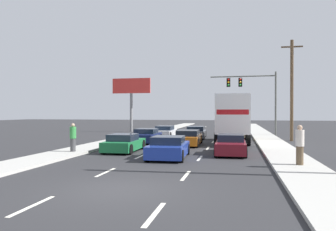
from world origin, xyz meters
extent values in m
plane|color=#2B2B2D|center=(0.00, 25.00, 0.00)|extent=(140.00, 140.00, 0.00)
cube|color=#B2AFA8|center=(6.40, 20.00, 0.07)|extent=(2.31, 80.00, 0.14)
cube|color=#B2AFA8|center=(-6.40, 20.00, 0.07)|extent=(2.31, 80.00, 0.14)
cube|color=silver|center=(-1.70, -2.28, 0.00)|extent=(0.14, 2.00, 0.01)
cube|color=silver|center=(-1.70, 2.72, 0.00)|extent=(0.14, 2.00, 0.01)
cube|color=silver|center=(-1.70, 7.72, 0.00)|extent=(0.14, 2.00, 0.01)
cube|color=silver|center=(-1.70, 12.72, 0.00)|extent=(0.14, 2.00, 0.01)
cube|color=silver|center=(-1.70, 17.72, 0.00)|extent=(0.14, 2.00, 0.01)
cube|color=silver|center=(-1.70, 22.72, 0.00)|extent=(0.14, 2.00, 0.01)
cube|color=silver|center=(-1.70, 27.72, 0.00)|extent=(0.14, 2.00, 0.01)
cube|color=silver|center=(-1.70, 32.72, 0.00)|extent=(0.14, 2.00, 0.01)
cube|color=silver|center=(-1.70, 37.72, 0.00)|extent=(0.14, 2.00, 0.01)
cube|color=silver|center=(-1.70, 42.72, 0.00)|extent=(0.14, 2.00, 0.01)
cube|color=silver|center=(-1.70, 47.72, 0.00)|extent=(0.14, 2.00, 0.01)
cube|color=silver|center=(1.70, -2.28, 0.00)|extent=(0.14, 2.00, 0.01)
cube|color=silver|center=(1.70, 2.72, 0.00)|extent=(0.14, 2.00, 0.01)
cube|color=silver|center=(1.70, 7.72, 0.00)|extent=(0.14, 2.00, 0.01)
cube|color=silver|center=(1.70, 12.72, 0.00)|extent=(0.14, 2.00, 0.01)
cube|color=silver|center=(1.70, 17.72, 0.00)|extent=(0.14, 2.00, 0.01)
cube|color=silver|center=(1.70, 22.72, 0.00)|extent=(0.14, 2.00, 0.01)
cube|color=silver|center=(1.70, 27.72, 0.00)|extent=(0.14, 2.00, 0.01)
cube|color=silver|center=(1.70, 32.72, 0.00)|extent=(0.14, 2.00, 0.01)
cube|color=silver|center=(1.70, 37.72, 0.00)|extent=(0.14, 2.00, 0.01)
cube|color=silver|center=(1.70, 42.72, 0.00)|extent=(0.14, 2.00, 0.01)
cube|color=silver|center=(1.70, 47.72, 0.00)|extent=(0.14, 2.00, 0.01)
cube|color=white|center=(-3.49, 22.32, 0.43)|extent=(1.86, 4.58, 0.58)
cube|color=#192333|center=(-3.49, 22.24, 0.93)|extent=(1.60, 2.34, 0.42)
cylinder|color=black|center=(-4.35, 24.02, 0.32)|extent=(0.23, 0.64, 0.64)
cylinder|color=black|center=(-2.70, 24.06, 0.32)|extent=(0.23, 0.64, 0.64)
cylinder|color=black|center=(-4.28, 20.58, 0.32)|extent=(0.23, 0.64, 0.64)
cylinder|color=black|center=(-2.63, 20.61, 0.32)|extent=(0.23, 0.64, 0.64)
cube|color=#141E4C|center=(-3.65, 15.84, 0.45)|extent=(1.94, 4.04, 0.63)
cube|color=#192333|center=(-3.65, 15.90, 0.97)|extent=(1.67, 1.98, 0.40)
cylinder|color=black|center=(-4.55, 17.27, 0.32)|extent=(0.23, 0.64, 0.64)
cylinder|color=black|center=(-2.82, 17.31, 0.32)|extent=(0.23, 0.64, 0.64)
cylinder|color=black|center=(-4.48, 14.37, 0.32)|extent=(0.23, 0.64, 0.64)
cylinder|color=black|center=(-2.75, 14.41, 0.32)|extent=(0.23, 0.64, 0.64)
cube|color=#196B38|center=(-3.40, 9.79, 0.43)|extent=(1.91, 4.12, 0.59)
cube|color=#192333|center=(-3.39, 9.50, 0.94)|extent=(1.63, 1.96, 0.42)
cylinder|color=black|center=(-4.27, 11.25, 0.32)|extent=(0.24, 0.65, 0.64)
cylinder|color=black|center=(-2.61, 11.30, 0.32)|extent=(0.24, 0.65, 0.64)
cylinder|color=black|center=(-4.19, 8.28, 0.32)|extent=(0.24, 0.65, 0.64)
cylinder|color=black|center=(-2.52, 8.33, 0.32)|extent=(0.24, 0.65, 0.64)
cube|color=slate|center=(-0.23, 21.53, 0.44)|extent=(1.95, 4.50, 0.59)
cube|color=#192333|center=(-0.23, 21.55, 0.94)|extent=(1.65, 2.30, 0.42)
cylinder|color=black|center=(-1.12, 23.15, 0.32)|extent=(0.25, 0.65, 0.64)
cylinder|color=black|center=(0.52, 23.23, 0.32)|extent=(0.25, 0.65, 0.64)
cylinder|color=black|center=(-0.98, 19.83, 0.32)|extent=(0.25, 0.65, 0.64)
cylinder|color=black|center=(0.66, 19.90, 0.32)|extent=(0.25, 0.65, 0.64)
cube|color=orange|center=(0.04, 14.66, 0.45)|extent=(1.88, 4.56, 0.61)
cube|color=#192333|center=(0.04, 14.51, 0.96)|extent=(1.62, 2.23, 0.41)
cylinder|color=black|center=(-0.83, 16.35, 0.32)|extent=(0.23, 0.64, 0.64)
cylinder|color=black|center=(0.83, 16.39, 0.32)|extent=(0.23, 0.64, 0.64)
cylinder|color=black|center=(-0.76, 12.92, 0.32)|extent=(0.23, 0.64, 0.64)
cylinder|color=black|center=(0.91, 12.96, 0.32)|extent=(0.23, 0.64, 0.64)
cube|color=#1E389E|center=(0.00, 7.55, 0.46)|extent=(2.08, 4.31, 0.64)
cube|color=#192333|center=(0.00, 7.39, 0.99)|extent=(1.75, 1.97, 0.42)
cylinder|color=black|center=(-0.96, 9.07, 0.32)|extent=(0.25, 0.65, 0.64)
cylinder|color=black|center=(0.81, 9.15, 0.32)|extent=(0.25, 0.65, 0.64)
cylinder|color=black|center=(-0.82, 5.95, 0.32)|extent=(0.25, 0.65, 0.64)
cylinder|color=black|center=(0.95, 6.03, 0.32)|extent=(0.25, 0.65, 0.64)
cube|color=white|center=(3.31, 16.07, 2.40)|extent=(2.64, 5.90, 2.90)
cube|color=red|center=(3.39, 13.17, 2.54)|extent=(2.23, 0.10, 0.36)
cube|color=tan|center=(3.19, 20.12, 1.40)|extent=(2.44, 2.33, 2.21)
cylinder|color=black|center=(2.01, 20.08, 0.48)|extent=(0.33, 0.97, 0.96)
cylinder|color=black|center=(4.38, 20.15, 0.48)|extent=(0.33, 0.97, 0.96)
cylinder|color=black|center=(2.15, 14.87, 0.48)|extent=(0.33, 0.97, 0.96)
cylinder|color=black|center=(4.53, 14.94, 0.48)|extent=(0.33, 0.97, 0.96)
cube|color=maroon|center=(3.33, 9.83, 0.46)|extent=(1.76, 4.25, 0.64)
cube|color=#192333|center=(3.33, 9.84, 0.99)|extent=(1.53, 1.84, 0.41)
cylinder|color=black|center=(2.52, 11.38, 0.32)|extent=(0.23, 0.64, 0.64)
cylinder|color=black|center=(4.11, 11.40, 0.32)|extent=(0.23, 0.64, 0.64)
cylinder|color=black|center=(2.55, 8.25, 0.32)|extent=(0.23, 0.64, 0.64)
cylinder|color=black|center=(4.14, 8.27, 0.32)|extent=(0.23, 0.64, 0.64)
cylinder|color=#595B56|center=(7.77, 26.44, 3.44)|extent=(0.20, 0.20, 6.89)
cylinder|color=#595B56|center=(4.29, 26.44, 6.46)|extent=(6.97, 0.14, 0.14)
cube|color=black|center=(4.05, 26.44, 5.81)|extent=(0.40, 0.56, 0.95)
sphere|color=red|center=(4.05, 26.13, 6.11)|extent=(0.20, 0.20, 0.20)
sphere|color=orange|center=(4.05, 26.13, 5.81)|extent=(0.20, 0.20, 0.20)
sphere|color=green|center=(4.05, 26.13, 5.51)|extent=(0.20, 0.20, 0.20)
cube|color=black|center=(2.78, 26.44, 5.81)|extent=(0.40, 0.56, 0.95)
sphere|color=red|center=(2.78, 26.13, 6.11)|extent=(0.20, 0.20, 0.20)
sphere|color=orange|center=(2.78, 26.13, 5.81)|extent=(0.20, 0.20, 0.20)
sphere|color=green|center=(2.78, 26.13, 5.51)|extent=(0.20, 0.20, 0.20)
cylinder|color=brown|center=(8.40, 20.06, 4.43)|extent=(0.28, 0.28, 8.86)
cube|color=brown|center=(8.40, 20.06, 8.26)|extent=(1.80, 0.12, 0.12)
cylinder|color=slate|center=(-9.70, 30.18, 2.50)|extent=(0.36, 0.36, 4.99)
cube|color=red|center=(-9.70, 30.18, 5.96)|extent=(5.07, 0.20, 1.93)
cylinder|color=#3F3F42|center=(-6.07, 8.06, 0.54)|extent=(0.32, 0.32, 0.80)
cylinder|color=#338C3F|center=(-6.07, 8.06, 1.29)|extent=(0.38, 0.38, 0.70)
sphere|color=tan|center=(-6.07, 8.06, 1.74)|extent=(0.22, 0.22, 0.22)
cylinder|color=brown|center=(6.49, 5.60, 0.56)|extent=(0.32, 0.32, 0.84)
cylinder|color=beige|center=(6.49, 5.60, 1.35)|extent=(0.38, 0.38, 0.74)
sphere|color=tan|center=(6.49, 5.60, 1.83)|extent=(0.23, 0.23, 0.23)
camera|label=1|loc=(3.69, -10.07, 2.52)|focal=34.80mm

